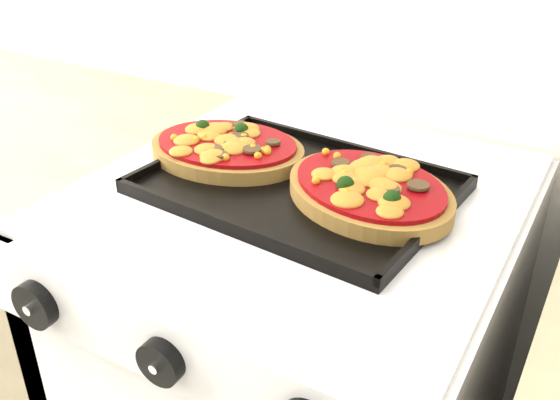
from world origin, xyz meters
The scene contains 6 objects.
control_panel centered at (-0.04, 1.39, 0.85)m, with size 0.60×0.02×0.09m, color silver.
knob_left centered at (-0.23, 1.37, 0.85)m, with size 0.06×0.06×0.02m, color black.
knob_center centered at (-0.04, 1.37, 0.85)m, with size 0.05×0.05×0.02m, color black.
baking_tray centered at (-0.05, 1.69, 0.92)m, with size 0.41×0.30×0.02m, color black.
pizza_left centered at (-0.18, 1.71, 0.94)m, with size 0.24×0.18×0.04m, color olive, non-canonical shape.
pizza_right centered at (0.06, 1.70, 0.94)m, with size 0.25×0.19×0.04m, color olive, non-canonical shape.
Camera 1 is at (0.32, 1.00, 1.32)m, focal length 40.00 mm.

